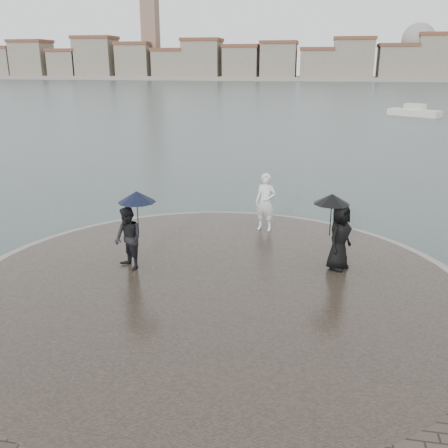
# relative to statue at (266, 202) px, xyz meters

# --- Properties ---
(ground) EXTENTS (400.00, 400.00, 0.00)m
(ground) POSITION_rel_statue_xyz_m (-0.75, -7.78, -1.27)
(ground) COLOR #2B3835
(ground) RESTS_ON ground
(kerb_ring) EXTENTS (12.50, 12.50, 0.32)m
(kerb_ring) POSITION_rel_statue_xyz_m (-0.75, -4.28, -1.11)
(kerb_ring) COLOR gray
(kerb_ring) RESTS_ON ground
(quay_tip) EXTENTS (11.90, 11.90, 0.36)m
(quay_tip) POSITION_rel_statue_xyz_m (-0.75, -4.28, -1.09)
(quay_tip) COLOR #2D261E
(quay_tip) RESTS_ON ground
(statue) EXTENTS (0.74, 0.57, 1.82)m
(statue) POSITION_rel_statue_xyz_m (0.00, 0.00, 0.00)
(statue) COLOR white
(statue) RESTS_ON quay_tip
(visitor_left) EXTENTS (1.23, 1.06, 2.04)m
(visitor_left) POSITION_rel_statue_xyz_m (-3.02, -3.76, 0.17)
(visitor_left) COLOR black
(visitor_left) RESTS_ON quay_tip
(visitor_right) EXTENTS (1.16, 1.06, 1.95)m
(visitor_right) POSITION_rel_statue_xyz_m (2.14, -2.76, 0.16)
(visitor_right) COLOR black
(visitor_right) RESTS_ON quay_tip
(far_skyline) EXTENTS (260.00, 20.00, 37.00)m
(far_skyline) POSITION_rel_statue_xyz_m (-7.05, 152.93, 4.34)
(far_skyline) COLOR gray
(far_skyline) RESTS_ON ground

